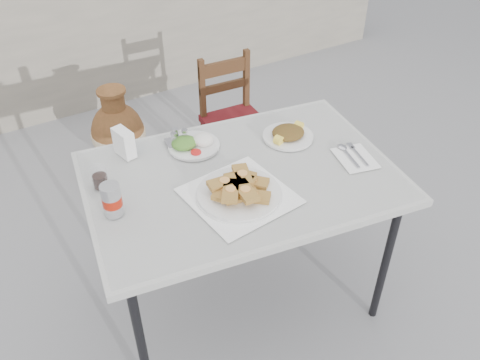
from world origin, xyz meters
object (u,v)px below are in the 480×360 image
chair (233,120)px  salad_chopped_plate (288,134)px  pide_plate (239,189)px  condiment_caddy (178,139)px  napkin_holder (124,143)px  soda_can (112,200)px  cola_glass (100,178)px  cafe_table (241,184)px  salad_rice_plate (193,143)px  terracotta_urn (119,134)px

chair → salad_chopped_plate: bearing=-98.1°
pide_plate → condiment_caddy: (-0.06, 0.49, -0.01)m
pide_plate → salad_chopped_plate: bearing=31.4°
condiment_caddy → chair: condiment_caddy is taller
salad_chopped_plate → napkin_holder: size_ratio=1.88×
soda_can → cola_glass: 0.20m
soda_can → napkin_holder: soda_can is taller
salad_chopped_plate → chair: bearing=78.6°
soda_can → condiment_caddy: soda_can is taller
cafe_table → pide_plate: 0.18m
cola_glass → napkin_holder: (0.18, 0.17, 0.02)m
cafe_table → salad_rice_plate: size_ratio=6.01×
pide_plate → salad_rice_plate: 0.43m
cola_glass → terracotta_urn: cola_glass is taller
pide_plate → soda_can: size_ratio=3.12×
salad_chopped_plate → napkin_holder: bearing=160.2°
pide_plate → soda_can: bearing=161.9°
salad_rice_plate → salad_chopped_plate: 0.47m
cafe_table → chair: chair is taller
condiment_caddy → salad_rice_plate: bearing=-51.0°
cafe_table → cola_glass: size_ratio=15.11×
pide_plate → salad_chopped_plate: (0.44, 0.27, -0.02)m
salad_rice_plate → terracotta_urn: salad_rice_plate is taller
pide_plate → soda_can: (-0.50, 0.16, 0.03)m
salad_chopped_plate → soda_can: soda_can is taller
napkin_holder → salad_chopped_plate: bearing=-32.2°
pide_plate → chair: bearing=61.4°
salad_rice_plate → napkin_holder: (-0.30, 0.11, 0.04)m
salad_rice_plate → cola_glass: cola_glass is taller
cafe_table → pide_plate: pide_plate is taller
cafe_table → chair: (0.52, 0.99, -0.34)m
cafe_table → condiment_caddy: 0.40m
pide_plate → napkin_holder: 0.62m
salad_rice_plate → condiment_caddy: size_ratio=1.98×
salad_rice_plate → chair: salad_rice_plate is taller
salad_rice_plate → salad_chopped_plate: (0.44, -0.16, -0.00)m
pide_plate → condiment_caddy: size_ratio=3.56×
salad_rice_plate → cola_glass: bearing=-171.9°
chair → terracotta_urn: (-0.67, 0.44, -0.14)m
cafe_table → pide_plate: (-0.09, -0.13, 0.10)m
salad_rice_plate → chair: bearing=48.3°
condiment_caddy → terracotta_urn: bearing=90.4°
cola_glass → cafe_table: bearing=-22.2°
terracotta_urn → cafe_table: bearing=-84.0°
pide_plate → soda_can: 0.52m
cola_glass → soda_can: bearing=-93.1°
napkin_holder → chair: 1.18m
cafe_table → salad_chopped_plate: (0.35, 0.14, 0.08)m
soda_can → cola_glass: (0.01, 0.20, -0.03)m
cafe_table → chair: bearing=62.2°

